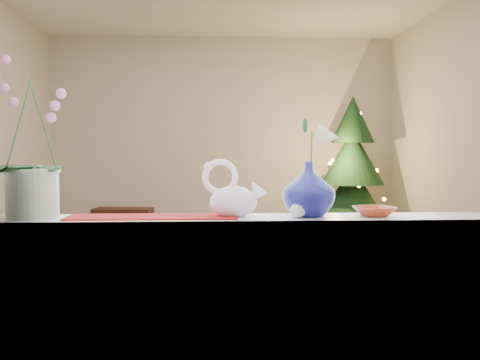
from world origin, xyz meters
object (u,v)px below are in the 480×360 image
object	(u,v)px
amber_dish	(374,212)
side_table	(123,229)
xmas_tree	(352,172)
blue_vase	(309,185)
swan	(234,190)
paperweight	(298,210)
orchid_pot	(31,137)

from	to	relation	value
amber_dish	side_table	bearing A→B (deg)	112.62
amber_dish	xmas_tree	size ratio (longest dim) A/B	0.08
amber_dish	blue_vase	bearing A→B (deg)	176.00
swan	paperweight	size ratio (longest dim) A/B	4.12
orchid_pot	blue_vase	world-z (taller)	orchid_pot
swan	side_table	bearing A→B (deg)	87.08
swan	amber_dish	distance (m)	0.60
orchid_pot	swan	bearing A→B (deg)	-0.17
paperweight	xmas_tree	xyz separation A→B (m)	(1.37, 4.36, -0.01)
swan	xmas_tree	distance (m)	4.61
orchid_pot	xmas_tree	distance (m)	4.97
blue_vase	side_table	world-z (taller)	blue_vase
orchid_pot	paperweight	xyz separation A→B (m)	(1.09, -0.06, -0.30)
swan	amber_dish	xyz separation A→B (m)	(0.59, -0.01, -0.10)
amber_dish	xmas_tree	world-z (taller)	xmas_tree
blue_vase	amber_dish	distance (m)	0.30
paperweight	amber_dish	size ratio (longest dim) A/B	0.46
paperweight	xmas_tree	size ratio (longest dim) A/B	0.03
swan	paperweight	xyz separation A→B (m)	(0.26, -0.05, -0.08)
swan	xmas_tree	xyz separation A→B (m)	(1.63, 4.31, -0.09)
amber_dish	side_table	xyz separation A→B (m)	(-1.77, 4.25, -0.68)
orchid_pot	blue_vase	size ratio (longest dim) A/B	2.51
side_table	swan	bearing A→B (deg)	-69.22
paperweight	side_table	size ratio (longest dim) A/B	0.09
swan	side_table	size ratio (longest dim) A/B	0.39
paperweight	amber_dish	xyz separation A→B (m)	(0.33, 0.04, -0.01)
xmas_tree	orchid_pot	bearing A→B (deg)	-119.71
swan	paperweight	world-z (taller)	swan
swan	xmas_tree	size ratio (longest dim) A/B	0.14
paperweight	side_table	xyz separation A→B (m)	(-1.44, 4.29, -0.70)
paperweight	xmas_tree	bearing A→B (deg)	72.59
side_table	blue_vase	bearing A→B (deg)	-65.26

